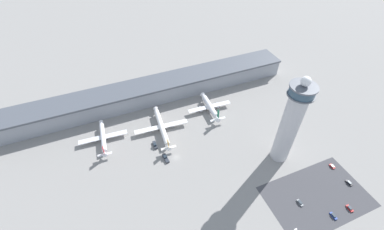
% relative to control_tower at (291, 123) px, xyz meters
% --- Properties ---
extents(ground_plane, '(1000.00, 1000.00, 0.00)m').
position_rel_control_tower_xyz_m(ground_plane, '(-68.22, 26.43, -33.55)').
color(ground_plane, gray).
extents(terminal_building, '(257.00, 25.00, 16.64)m').
position_rel_control_tower_xyz_m(terminal_building, '(-68.22, 96.43, -25.13)').
color(terminal_building, '#9399A3').
rests_on(terminal_building, ground).
extents(control_tower, '(15.99, 15.99, 68.14)m').
position_rel_control_tower_xyz_m(control_tower, '(0.00, 0.00, 0.00)').
color(control_tower, '#BCBCC1').
rests_on(control_tower, ground).
extents(parking_lot_surface, '(64.00, 40.00, 0.01)m').
position_rel_control_tower_xyz_m(parking_lot_surface, '(3.03, -35.76, -33.54)').
color(parking_lot_surface, '#424247').
rests_on(parking_lot_surface, ground).
extents(airplane_gate_alpha, '(35.83, 35.81, 11.29)m').
position_rel_control_tower_xyz_m(airplane_gate_alpha, '(-113.39, 61.99, -29.85)').
color(airplane_gate_alpha, silver).
rests_on(airplane_gate_alpha, ground).
extents(airplane_gate_bravo, '(42.20, 46.29, 12.46)m').
position_rel_control_tower_xyz_m(airplane_gate_bravo, '(-69.61, 55.45, -29.57)').
color(airplane_gate_bravo, white).
rests_on(airplane_gate_bravo, ground).
extents(airplane_gate_charlie, '(37.69, 35.18, 14.04)m').
position_rel_control_tower_xyz_m(airplane_gate_charlie, '(-24.89, 62.52, -29.31)').
color(airplane_gate_charlie, white).
rests_on(airplane_gate_charlie, ground).
extents(service_truck_catering, '(2.68, 7.37, 2.80)m').
position_rel_control_tower_xyz_m(service_truck_catering, '(-79.10, 42.41, -32.58)').
color(service_truck_catering, black).
rests_on(service_truck_catering, ground).
extents(service_truck_fuel, '(3.20, 8.04, 2.64)m').
position_rel_control_tower_xyz_m(service_truck_fuel, '(-75.54, 27.90, -32.64)').
color(service_truck_fuel, black).
rests_on(service_truck_fuel, ground).
extents(car_blue_compact, '(1.90, 4.09, 1.41)m').
position_rel_control_tower_xyz_m(car_blue_compact, '(28.51, -22.05, -33.00)').
color(car_blue_compact, black).
rests_on(car_blue_compact, ground).
extents(car_white_wagon, '(1.93, 4.72, 1.52)m').
position_rel_control_tower_xyz_m(car_white_wagon, '(28.88, -36.21, -32.96)').
color(car_white_wagon, black).
rests_on(car_white_wagon, ground).
extents(car_grey_coupe, '(2.08, 4.71, 1.51)m').
position_rel_control_tower_xyz_m(car_grey_coupe, '(15.46, -49.59, -32.96)').
color(car_grey_coupe, black).
rests_on(car_grey_coupe, ground).
extents(car_red_hatchback, '(1.82, 4.78, 1.42)m').
position_rel_control_tower_xyz_m(car_red_hatchback, '(-9.89, -35.25, -33.00)').
color(car_red_hatchback, black).
rests_on(car_red_hatchback, ground).
extents(car_maroon_suv, '(1.75, 4.79, 1.48)m').
position_rel_control_tower_xyz_m(car_maroon_suv, '(2.93, -49.45, -32.98)').
color(car_maroon_suv, black).
rests_on(car_maroon_suv, ground).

